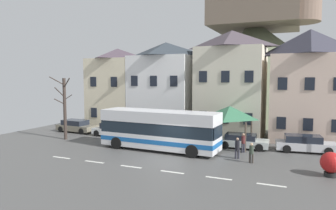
{
  "coord_description": "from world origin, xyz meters",
  "views": [
    {
      "loc": [
        8.77,
        -19.99,
        6.01
      ],
      "look_at": [
        -2.29,
        5.8,
        3.47
      ],
      "focal_mm": 32.89,
      "sensor_mm": 36.0,
      "label": 1
    }
  ],
  "objects": [
    {
      "name": "parked_car_03",
      "position": [
        4.44,
        6.23,
        0.6
      ],
      "size": [
        4.24,
        2.09,
        1.19
      ],
      "rotation": [
        0.0,
        0.0,
        0.04
      ],
      "color": "silver",
      "rests_on": "ground_plane"
    },
    {
      "name": "ground_plane",
      "position": [
        0.0,
        -0.0,
        -0.03
      ],
      "size": [
        40.0,
        60.0,
        0.07
      ],
      "color": "#4F4F4D"
    },
    {
      "name": "harbour_buoy",
      "position": [
        10.67,
        0.62,
        0.83
      ],
      "size": [
        1.26,
        1.26,
        1.51
      ],
      "color": "black",
      "rests_on": "ground_plane"
    },
    {
      "name": "parked_car_01",
      "position": [
        -8.78,
        6.41,
        0.67
      ],
      "size": [
        3.86,
        1.98,
        1.38
      ],
      "rotation": [
        0.0,
        0.0,
        3.12
      ],
      "color": "silver",
      "rests_on": "ground_plane"
    },
    {
      "name": "parked_car_00",
      "position": [
        9.31,
        6.82,
        0.66
      ],
      "size": [
        4.76,
        2.3,
        1.34
      ],
      "rotation": [
        0.0,
        0.0,
        0.13
      ],
      "color": "silver",
      "rests_on": "ground_plane"
    },
    {
      "name": "hilltop_castle",
      "position": [
        1.39,
        35.82,
        8.38
      ],
      "size": [
        40.01,
        40.01,
        22.03
      ],
      "color": "#636C52",
      "rests_on": "ground_plane"
    },
    {
      "name": "pedestrian_01",
      "position": [
        5.81,
        1.74,
        0.81
      ],
      "size": [
        0.33,
        0.31,
        1.43
      ],
      "color": "#38332D",
      "rests_on": "ground_plane"
    },
    {
      "name": "parked_car_02",
      "position": [
        -13.76,
        6.85,
        0.65
      ],
      "size": [
        4.55,
        2.19,
        1.32
      ],
      "rotation": [
        0.0,
        0.0,
        -0.06
      ],
      "color": "slate",
      "rests_on": "ground_plane"
    },
    {
      "name": "townhouse_01",
      "position": [
        -5.31,
        12.22,
        4.97
      ],
      "size": [
        6.85,
        6.5,
        9.94
      ],
      "color": "white",
      "rests_on": "ground_plane"
    },
    {
      "name": "townhouse_02",
      "position": [
        2.25,
        11.61,
        5.37
      ],
      "size": [
        6.58,
        5.28,
        10.74
      ],
      "color": "beige",
      "rests_on": "ground_plane"
    },
    {
      "name": "public_bench",
      "position": [
        4.51,
        8.94,
        0.46
      ],
      "size": [
        1.41,
        0.48,
        0.87
      ],
      "color": "#473828",
      "rests_on": "ground_plane"
    },
    {
      "name": "transit_bus",
      "position": [
        -1.79,
        2.8,
        1.64
      ],
      "size": [
        10.13,
        3.08,
        3.26
      ],
      "rotation": [
        0.0,
        0.0,
        -0.04
      ],
      "color": "silver",
      "rests_on": "ground_plane"
    },
    {
      "name": "pedestrian_00",
      "position": [
        1.89,
        5.14,
        0.86
      ],
      "size": [
        0.31,
        0.33,
        1.63
      ],
      "color": "#2D2D38",
      "rests_on": "ground_plane"
    },
    {
      "name": "bare_tree_00",
      "position": [
        -12.0,
        3.14,
        3.14
      ],
      "size": [
        2.09,
        1.39,
        6.09
      ],
      "color": "#382D28",
      "rests_on": "ground_plane"
    },
    {
      "name": "pedestrian_02",
      "position": [
        4.76,
        4.6,
        0.9
      ],
      "size": [
        0.3,
        0.3,
        1.57
      ],
      "color": "#2D2D38",
      "rests_on": "ground_plane"
    },
    {
      "name": "townhouse_03",
      "position": [
        9.54,
        11.97,
        5.24
      ],
      "size": [
        6.55,
        6.0,
        10.48
      ],
      "color": "beige",
      "rests_on": "ground_plane"
    },
    {
      "name": "bus_shelter",
      "position": [
        3.23,
        6.52,
        2.94
      ],
      "size": [
        3.6,
        3.6,
        3.53
      ],
      "color": "#473D33",
      "rests_on": "ground_plane"
    },
    {
      "name": "pedestrian_03",
      "position": [
        4.68,
        2.5,
        0.87
      ],
      "size": [
        0.34,
        0.34,
        1.58
      ],
      "color": "#2D2D38",
      "rests_on": "ground_plane"
    },
    {
      "name": "townhouse_00",
      "position": [
        -11.56,
        11.96,
        4.72
      ],
      "size": [
        5.55,
        5.99,
        9.44
      ],
      "color": "beige",
      "rests_on": "ground_plane"
    }
  ]
}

